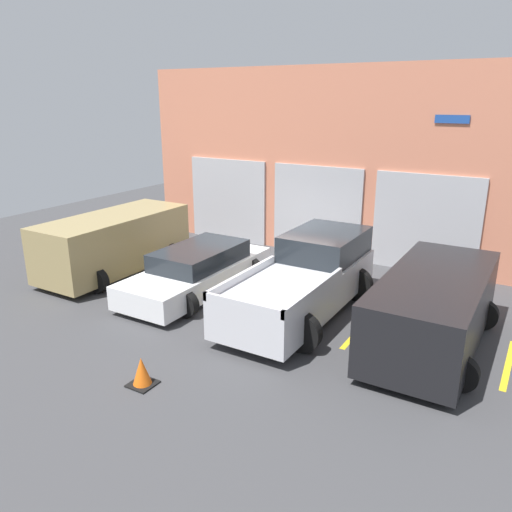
% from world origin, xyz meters
% --- Properties ---
extents(ground_plane, '(28.00, 28.00, 0.00)m').
position_xyz_m(ground_plane, '(0.00, 0.00, 0.00)').
color(ground_plane, '#3D3D3F').
extents(shophouse_building, '(13.34, 0.68, 5.94)m').
position_xyz_m(shophouse_building, '(-0.01, 3.29, 2.91)').
color(shophouse_building, '#D17A5B').
rests_on(shophouse_building, ground).
extents(pickup_truck, '(2.48, 5.15, 1.75)m').
position_xyz_m(pickup_truck, '(1.52, -1.41, 0.83)').
color(pickup_truck, silver).
rests_on(pickup_truck, ground).
extents(sedan_white, '(2.17, 4.77, 1.21)m').
position_xyz_m(sedan_white, '(-1.52, -1.68, 0.58)').
color(sedan_white, white).
rests_on(sedan_white, ground).
extents(sedan_side, '(2.30, 4.70, 1.58)m').
position_xyz_m(sedan_side, '(4.55, -1.70, 0.86)').
color(sedan_side, black).
rests_on(sedan_side, ground).
extents(van_right, '(2.26, 4.68, 1.73)m').
position_xyz_m(van_right, '(-4.55, -1.70, 0.93)').
color(van_right, '#9E8956').
rests_on(van_right, ground).
extents(parking_stripe_far_left, '(0.12, 2.20, 0.01)m').
position_xyz_m(parking_stripe_far_left, '(-6.07, -1.71, 0.00)').
color(parking_stripe_far_left, gold).
rests_on(parking_stripe_far_left, ground).
extents(parking_stripe_left, '(0.12, 2.20, 0.01)m').
position_xyz_m(parking_stripe_left, '(-3.03, -1.71, 0.00)').
color(parking_stripe_left, gold).
rests_on(parking_stripe_left, ground).
extents(parking_stripe_centre, '(0.12, 2.20, 0.01)m').
position_xyz_m(parking_stripe_centre, '(-0.00, -1.71, 0.00)').
color(parking_stripe_centre, gold).
rests_on(parking_stripe_centre, ground).
extents(parking_stripe_right, '(0.12, 2.20, 0.01)m').
position_xyz_m(parking_stripe_right, '(3.03, -1.71, 0.00)').
color(parking_stripe_right, gold).
rests_on(parking_stripe_right, ground).
extents(parking_stripe_far_right, '(0.12, 2.20, 0.01)m').
position_xyz_m(parking_stripe_far_right, '(6.07, -1.71, 0.00)').
color(parking_stripe_far_right, gold).
rests_on(parking_stripe_far_right, ground).
extents(traffic_cone, '(0.47, 0.47, 0.55)m').
position_xyz_m(traffic_cone, '(0.41, -5.93, 0.25)').
color(traffic_cone, black).
rests_on(traffic_cone, ground).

